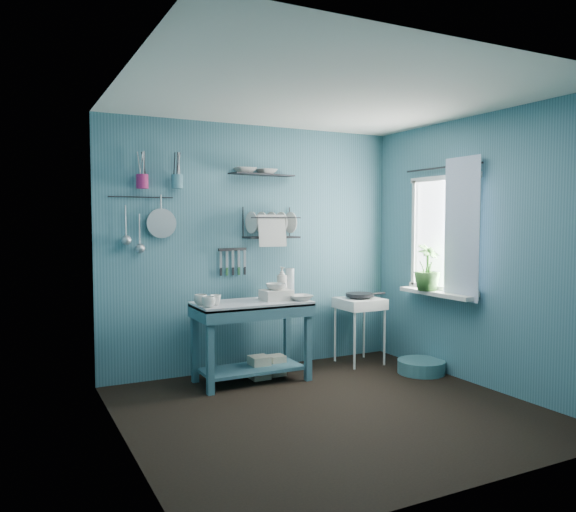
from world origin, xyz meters
name	(u,v)px	position (x,y,z in m)	size (l,w,h in m)	color
floor	(330,410)	(0.00, 0.00, 0.00)	(3.20, 3.20, 0.00)	black
ceiling	(332,96)	(0.00, 0.00, 2.50)	(3.20, 3.20, 0.00)	silver
wall_back	(255,248)	(0.00, 1.50, 1.25)	(3.20, 3.20, 0.00)	#376471
wall_front	(472,271)	(0.00, -1.50, 1.25)	(3.20, 3.20, 0.00)	#376471
wall_left	(125,263)	(-1.60, 0.00, 1.25)	(3.00, 3.00, 0.00)	#376471
wall_right	(479,251)	(1.60, 0.00, 1.25)	(3.00, 3.00, 0.00)	#376471
work_counter	(252,342)	(-0.24, 1.05, 0.38)	(1.08, 0.54, 0.77)	#305865
mug_left	(209,302)	(-0.72, 0.89, 0.81)	(0.12, 0.12, 0.10)	beige
mug_mid	(216,300)	(-0.62, 0.99, 0.81)	(0.10, 0.10, 0.09)	beige
mug_right	(201,300)	(-0.74, 1.05, 0.81)	(0.12, 0.12, 0.10)	beige
wash_tub	(276,295)	(0.01, 1.03, 0.82)	(0.28, 0.22, 0.10)	beige
tub_bowl	(276,287)	(0.01, 1.03, 0.90)	(0.20, 0.20, 0.06)	beige
soap_bottle	(282,282)	(0.18, 1.25, 0.91)	(0.12, 0.12, 0.30)	beige
water_bottle	(290,282)	(0.28, 1.27, 0.91)	(0.09, 0.09, 0.28)	silver
counter_bowl	(301,298)	(0.21, 0.90, 0.79)	(0.22, 0.22, 0.05)	beige
hotplate_stand	(359,331)	(1.07, 1.15, 0.35)	(0.44, 0.44, 0.70)	silver
frying_pan	(360,295)	(1.07, 1.15, 0.74)	(0.30, 0.30, 0.04)	black
knife_strip	(232,249)	(-0.26, 1.47, 1.24)	(0.32, 0.02, 0.03)	black
dish_rack	(271,223)	(0.12, 1.37, 1.51)	(0.55, 0.24, 0.32)	black
upper_shelf	(262,175)	(0.04, 1.40, 1.99)	(0.70, 0.18, 0.01)	black
shelf_bowl_left	(245,171)	(-0.15, 1.40, 2.03)	(0.22, 0.22, 0.05)	beige
shelf_bowl_right	(267,170)	(0.09, 1.40, 2.04)	(0.20, 0.20, 0.05)	beige
utensil_cup_magenta	(142,181)	(-1.16, 1.42, 1.89)	(0.11, 0.11, 0.13)	#9F1D58
utensil_cup_teal	(177,182)	(-0.84, 1.42, 1.90)	(0.11, 0.11, 0.13)	#3D7180
colander	(161,223)	(-0.98, 1.45, 1.50)	(0.28, 0.28, 0.03)	#A6AAAE
ladle_outer	(126,222)	(-1.31, 1.46, 1.52)	(0.01, 0.01, 0.30)	#A6AAAE
ladle_inner	(139,230)	(-1.19, 1.46, 1.44)	(0.01, 0.01, 0.30)	#A6AAAE
hook_rail	(141,197)	(-1.16, 1.47, 1.75)	(0.01, 0.01, 0.60)	black
window_glass	(444,234)	(1.59, 0.45, 1.40)	(1.10, 1.10, 0.00)	white
windowsill	(437,293)	(1.50, 0.45, 0.81)	(0.16, 0.95, 0.04)	silver
curtain	(461,229)	(1.52, 0.15, 1.45)	(1.35, 1.35, 0.00)	white
curtain_rod	(442,168)	(1.54, 0.45, 2.05)	(0.02, 0.02, 1.05)	black
potted_plant	(427,267)	(1.46, 0.55, 1.06)	(0.26, 0.26, 0.46)	#386C2B
storage_tin_large	(259,367)	(-0.14, 1.10, 0.11)	(0.18, 0.18, 0.22)	tan
storage_tin_small	(277,365)	(0.06, 1.13, 0.10)	(0.15, 0.15, 0.20)	tan
floor_basin	(421,367)	(1.39, 0.54, 0.07)	(0.47, 0.47, 0.13)	#3E737B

